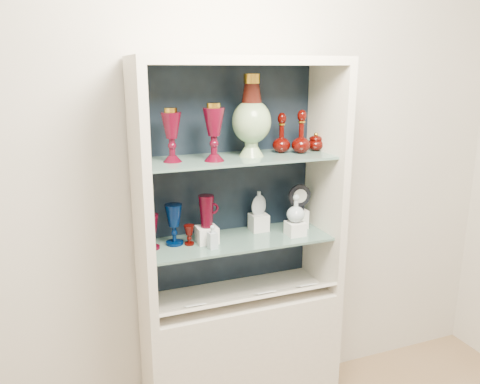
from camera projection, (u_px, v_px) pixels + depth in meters
name	position (u px, v px, depth m)	size (l,w,h in m)	color
wall_back	(225.00, 164.00, 2.46)	(3.50, 0.02, 2.80)	silver
cabinet_base	(240.00, 357.00, 2.53)	(1.00, 0.40, 0.75)	beige
cabinet_back_panel	(227.00, 179.00, 2.45)	(0.98, 0.02, 1.15)	black
cabinet_side_left	(141.00, 196.00, 2.12)	(0.04, 0.40, 1.15)	beige
cabinet_side_right	(326.00, 179.00, 2.45)	(0.04, 0.40, 1.15)	beige
cabinet_top_cap	(240.00, 61.00, 2.13)	(1.00, 0.40, 0.04)	beige
shelf_lower	(239.00, 240.00, 2.37)	(0.92, 0.34, 0.01)	slate
shelf_upper	(239.00, 158.00, 2.27)	(0.92, 0.34, 0.01)	slate
label_ledge	(248.00, 298.00, 2.32)	(0.92, 0.18, 0.01)	beige
label_card_0	(264.00, 293.00, 2.35)	(0.10, 0.07, 0.00)	white
label_card_1	(306.00, 285.00, 2.43)	(0.10, 0.07, 0.00)	white
label_card_2	(195.00, 305.00, 2.23)	(0.10, 0.07, 0.00)	white
pedestal_lamp_left	(172.00, 135.00, 2.12)	(0.09, 0.09, 0.25)	#4D0516
pedestal_lamp_right	(214.00, 132.00, 2.14)	(0.10, 0.10, 0.27)	#4D0516
enamel_urn	(252.00, 116.00, 2.24)	(0.19, 0.19, 0.39)	#074225
ruby_decanter_a	(301.00, 129.00, 2.34)	(0.10, 0.10, 0.24)	#3E0602
ruby_decanter_b	(282.00, 132.00, 2.36)	(0.09, 0.09, 0.21)	#3E0602
lidded_bowl	(316.00, 141.00, 2.43)	(0.09, 0.09, 0.10)	#3E0602
cobalt_goblet	(174.00, 225.00, 2.27)	(0.09, 0.09, 0.20)	#00113B
ruby_goblet_tall	(152.00, 232.00, 2.22)	(0.07, 0.07, 0.17)	#4D0516
ruby_goblet_small	(189.00, 235.00, 2.28)	(0.05, 0.05, 0.10)	#3E0602
riser_ruby_pitcher	(207.00, 235.00, 2.31)	(0.10, 0.10, 0.08)	silver
ruby_pitcher	(206.00, 211.00, 2.28)	(0.12, 0.08, 0.16)	#4D0516
clear_square_bottle	(213.00, 237.00, 2.23)	(0.04, 0.04, 0.12)	#A4B6BF
riser_flat_flask	(259.00, 222.00, 2.48)	(0.09, 0.09, 0.09)	silver
flat_flask	(259.00, 202.00, 2.46)	(0.09, 0.04, 0.13)	#ABB8BD
riser_clear_round_decanter	(295.00, 228.00, 2.42)	(0.09, 0.09, 0.07)	silver
clear_round_decanter	(296.00, 209.00, 2.39)	(0.09, 0.09, 0.14)	#A4B6BF
riser_cameo_medallion	(299.00, 219.00, 2.52)	(0.08, 0.08, 0.10)	silver
cameo_medallion	(300.00, 197.00, 2.49)	(0.12, 0.04, 0.15)	black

